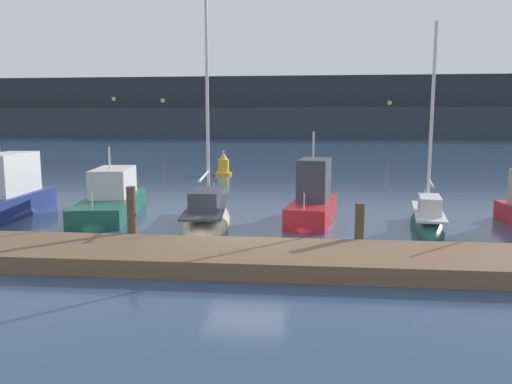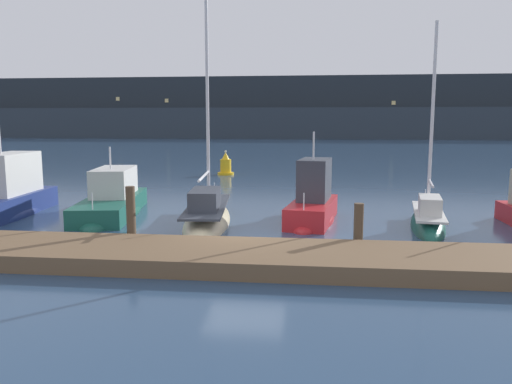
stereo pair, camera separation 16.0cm
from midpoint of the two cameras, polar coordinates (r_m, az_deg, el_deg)
ground_plane at (r=15.74m, az=-0.97°, el=-5.93°), size 400.00×400.00×0.00m
dock at (r=13.46m, az=-2.26°, el=-7.41°), size 30.37×2.80×0.45m
mooring_pile_1 at (r=15.71m, az=-13.81°, el=-2.73°), size 0.28×0.28×1.86m
mooring_pile_2 at (r=14.86m, az=11.93°, el=-4.06°), size 0.28×0.28×1.46m
motorboat_berth_1 at (r=22.45m, az=-26.62°, el=-1.37°), size 2.47×6.97×4.53m
motorboat_berth_2 at (r=21.30m, az=-15.92°, el=-1.69°), size 3.17×6.92×3.42m
sailboat_berth_3 at (r=18.78m, az=-5.33°, el=-3.08°), size 2.32×6.66×10.51m
motorboat_berth_4 at (r=19.20m, az=6.73°, el=-1.97°), size 2.27×4.76×3.94m
sailboat_berth_5 at (r=19.13m, az=19.27°, el=-3.41°), size 1.97×5.15×7.92m
channel_buoy at (r=35.39m, az=-3.36°, el=2.99°), size 1.16×1.16×1.73m
hillside_backdrop at (r=114.11m, az=5.27°, el=9.31°), size 240.00×23.00×13.11m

